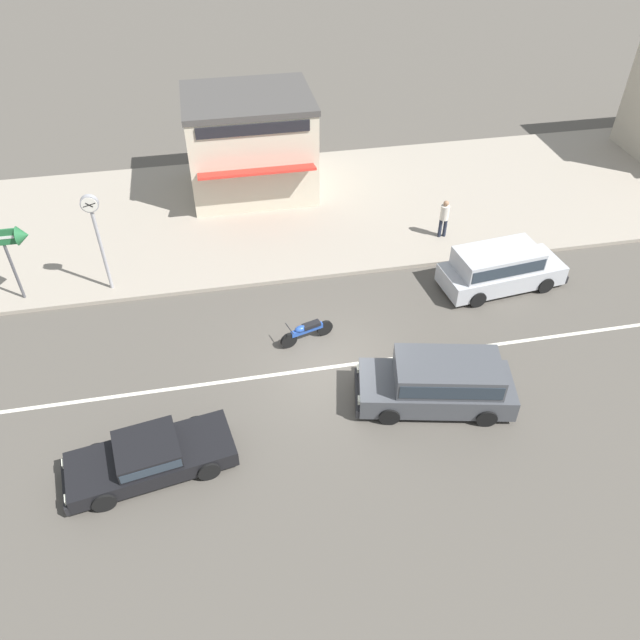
{
  "coord_description": "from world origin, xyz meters",
  "views": [
    {
      "loc": [
        -3.03,
        -13.56,
        13.8
      ],
      "look_at": [
        -0.15,
        1.38,
        0.8
      ],
      "focal_mm": 35.0,
      "sensor_mm": 36.0,
      "label": 1
    }
  ],
  "objects_px": {
    "motorcycle_0": "(306,331)",
    "arrow_signboard": "(18,240)",
    "shopfront_mid_block": "(250,143)",
    "street_clock": "(95,223)",
    "minivan_silver_4": "(500,267)",
    "pedestrian_near_clock": "(444,216)",
    "sedan_black_1": "(149,456)",
    "minivan_dark_grey_3": "(441,381)"
  },
  "relations": [
    {
      "from": "sedan_black_1",
      "to": "minivan_silver_4",
      "type": "height_order",
      "value": "minivan_silver_4"
    },
    {
      "from": "shopfront_mid_block",
      "to": "minivan_dark_grey_3",
      "type": "bearing_deg",
      "value": -73.95
    },
    {
      "from": "arrow_signboard",
      "to": "shopfront_mid_block",
      "type": "distance_m",
      "value": 10.5
    },
    {
      "from": "motorcycle_0",
      "to": "shopfront_mid_block",
      "type": "distance_m",
      "value": 10.52
    },
    {
      "from": "sedan_black_1",
      "to": "motorcycle_0",
      "type": "relative_size",
      "value": 2.53
    },
    {
      "from": "arrow_signboard",
      "to": "minivan_dark_grey_3",
      "type": "bearing_deg",
      "value": -30.67
    },
    {
      "from": "arrow_signboard",
      "to": "shopfront_mid_block",
      "type": "relative_size",
      "value": 0.53
    },
    {
      "from": "motorcycle_0",
      "to": "pedestrian_near_clock",
      "type": "height_order",
      "value": "pedestrian_near_clock"
    },
    {
      "from": "minivan_dark_grey_3",
      "to": "minivan_silver_4",
      "type": "bearing_deg",
      "value": 51.48
    },
    {
      "from": "motorcycle_0",
      "to": "pedestrian_near_clock",
      "type": "distance_m",
      "value": 8.07
    },
    {
      "from": "street_clock",
      "to": "shopfront_mid_block",
      "type": "height_order",
      "value": "shopfront_mid_block"
    },
    {
      "from": "minivan_silver_4",
      "to": "street_clock",
      "type": "xyz_separation_m",
      "value": [
        -13.68,
        2.34,
        2.01
      ]
    },
    {
      "from": "street_clock",
      "to": "minivan_silver_4",
      "type": "bearing_deg",
      "value": -9.72
    },
    {
      "from": "minivan_silver_4",
      "to": "street_clock",
      "type": "height_order",
      "value": "street_clock"
    },
    {
      "from": "sedan_black_1",
      "to": "pedestrian_near_clock",
      "type": "distance_m",
      "value": 14.52
    },
    {
      "from": "pedestrian_near_clock",
      "to": "shopfront_mid_block",
      "type": "bearing_deg",
      "value": 142.14
    },
    {
      "from": "minivan_dark_grey_3",
      "to": "shopfront_mid_block",
      "type": "bearing_deg",
      "value": 106.05
    },
    {
      "from": "minivan_dark_grey_3",
      "to": "motorcycle_0",
      "type": "xyz_separation_m",
      "value": [
        -3.34,
        3.34,
        -0.42
      ]
    },
    {
      "from": "pedestrian_near_clock",
      "to": "shopfront_mid_block",
      "type": "relative_size",
      "value": 0.3
    },
    {
      "from": "street_clock",
      "to": "sedan_black_1",
      "type": "bearing_deg",
      "value": -79.63
    },
    {
      "from": "motorcycle_0",
      "to": "shopfront_mid_block",
      "type": "relative_size",
      "value": 0.34
    },
    {
      "from": "motorcycle_0",
      "to": "street_clock",
      "type": "xyz_separation_m",
      "value": [
        -6.4,
        3.96,
        2.43
      ]
    },
    {
      "from": "motorcycle_0",
      "to": "street_clock",
      "type": "bearing_deg",
      "value": 148.23
    },
    {
      "from": "sedan_black_1",
      "to": "street_clock",
      "type": "bearing_deg",
      "value": 100.37
    },
    {
      "from": "sedan_black_1",
      "to": "minivan_dark_grey_3",
      "type": "xyz_separation_m",
      "value": [
        8.24,
        0.87,
        0.31
      ]
    },
    {
      "from": "pedestrian_near_clock",
      "to": "shopfront_mid_block",
      "type": "xyz_separation_m",
      "value": [
        -6.95,
        5.41,
        1.18
      ]
    },
    {
      "from": "minivan_dark_grey_3",
      "to": "street_clock",
      "type": "height_order",
      "value": "street_clock"
    },
    {
      "from": "arrow_signboard",
      "to": "shopfront_mid_block",
      "type": "bearing_deg",
      "value": 37.71
    },
    {
      "from": "arrow_signboard",
      "to": "pedestrian_near_clock",
      "type": "height_order",
      "value": "arrow_signboard"
    },
    {
      "from": "minivan_dark_grey_3",
      "to": "arrow_signboard",
      "type": "distance_m",
      "value": 14.33
    },
    {
      "from": "street_clock",
      "to": "arrow_signboard",
      "type": "distance_m",
      "value": 2.53
    },
    {
      "from": "sedan_black_1",
      "to": "minivan_silver_4",
      "type": "xyz_separation_m",
      "value": [
        12.19,
        5.83,
        0.31
      ]
    },
    {
      "from": "minivan_silver_4",
      "to": "arrow_signboard",
      "type": "xyz_separation_m",
      "value": [
        -16.19,
        2.3,
        1.67
      ]
    },
    {
      "from": "motorcycle_0",
      "to": "arrow_signboard",
      "type": "distance_m",
      "value": 9.95
    },
    {
      "from": "sedan_black_1",
      "to": "minivan_dark_grey_3",
      "type": "height_order",
      "value": "minivan_dark_grey_3"
    },
    {
      "from": "minivan_silver_4",
      "to": "arrow_signboard",
      "type": "distance_m",
      "value": 16.44
    },
    {
      "from": "minivan_silver_4",
      "to": "pedestrian_near_clock",
      "type": "xyz_separation_m",
      "value": [
        -0.93,
        3.32,
        0.23
      ]
    },
    {
      "from": "minivan_silver_4",
      "to": "street_clock",
      "type": "distance_m",
      "value": 14.03
    },
    {
      "from": "minivan_silver_4",
      "to": "motorcycle_0",
      "type": "bearing_deg",
      "value": -167.47
    },
    {
      "from": "street_clock",
      "to": "pedestrian_near_clock",
      "type": "bearing_deg",
      "value": 4.38
    },
    {
      "from": "shopfront_mid_block",
      "to": "minivan_silver_4",
      "type": "bearing_deg",
      "value": -47.91
    },
    {
      "from": "minivan_silver_4",
      "to": "pedestrian_near_clock",
      "type": "relative_size",
      "value": 2.91
    }
  ]
}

